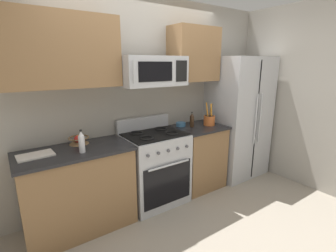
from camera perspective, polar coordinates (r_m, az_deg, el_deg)
name	(u,v)px	position (r m, az deg, el deg)	size (l,w,h in m)	color
ground_plane	(187,227)	(2.97, 4.54, -22.39)	(16.00, 16.00, 0.00)	gray
wall_back	(139,100)	(3.29, -6.74, 6.00)	(8.00, 0.10, 2.60)	#9E998E
counter_left	(79,190)	(2.88, -20.09, -13.75)	(1.15, 0.60, 0.91)	olive
range_oven	(155,167)	(3.21, -3.14, -9.54)	(0.76, 0.64, 1.09)	#B2B5BA
counter_right	(198,156)	(3.63, 6.96, -7.02)	(0.70, 0.60, 0.91)	olive
refrigerator	(238,118)	(4.05, 15.99, 1.89)	(0.89, 0.71, 1.87)	#B2B5BA
wall_right	(301,97)	(4.09, 28.54, 6.00)	(0.10, 8.00, 2.60)	#9E998E
microwave	(152,71)	(2.96, -3.75, 12.64)	(0.79, 0.44, 0.35)	#B2B5BA
upper_cabinets_left	(60,51)	(2.71, -23.76, 15.70)	(1.14, 0.34, 0.72)	olive
upper_cabinets_right	(194,54)	(3.50, 6.06, 16.23)	(0.69, 0.34, 0.72)	olive
utensil_crock	(209,120)	(3.56, 9.59, 1.44)	(0.16, 0.16, 0.33)	#D1662D
fruit_basket	(79,140)	(2.88, -20.01, -2.99)	(0.22, 0.22, 0.10)	brown
cutting_board	(35,155)	(2.69, -28.47, -6.03)	(0.32, 0.20, 0.02)	silver
bottle_vinegar	(82,142)	(2.58, -19.47, -3.54)	(0.06, 0.06, 0.23)	silver
bottle_soy	(192,120)	(3.43, 5.56, 1.38)	(0.06, 0.06, 0.21)	#382314
prep_bowl	(181,124)	(3.48, 3.00, 0.45)	(0.14, 0.14, 0.05)	teal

